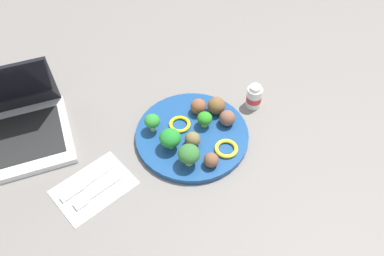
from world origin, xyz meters
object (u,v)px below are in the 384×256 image
(pepper_ring_center, at_px, (180,124))
(yogurt_bottle, at_px, (254,97))
(napkin, at_px, (94,187))
(broccoli_floret_mid_left, at_px, (206,120))
(meatball_far_rim, at_px, (199,106))
(fork, at_px, (95,193))
(meatball_front_left, at_px, (216,106))
(broccoli_floret_back_left, at_px, (189,154))
(pepper_ring_front_right, at_px, (226,149))
(plate, at_px, (192,135))
(meatball_back_left, at_px, (211,160))
(knife, at_px, (86,183))
(meatball_front_right, at_px, (227,118))
(broccoli_floret_center, at_px, (152,121))
(meatball_mid_left, at_px, (193,139))

(pepper_ring_center, relative_size, yogurt_bottle, 0.80)
(napkin, bearing_deg, broccoli_floret_mid_left, 173.76)
(meatball_far_rim, xyz_separation_m, fork, (0.33, 0.03, -0.03))
(meatball_front_left, distance_m, napkin, 0.36)
(broccoli_floret_mid_left, relative_size, fork, 0.34)
(broccoli_floret_back_left, bearing_deg, pepper_ring_front_right, 163.92)
(plate, bearing_deg, meatball_back_left, 75.12)
(napkin, bearing_deg, pepper_ring_center, -177.86)
(meatball_front_left, height_order, knife, meatball_front_left)
(meatball_front_right, bearing_deg, yogurt_bottle, -173.46)
(meatball_front_left, xyz_separation_m, fork, (0.37, 0.00, -0.03))
(meatball_far_rim, xyz_separation_m, pepper_ring_front_right, (0.03, 0.14, -0.02))
(broccoli_floret_mid_left, relative_size, pepper_ring_front_right, 0.73)
(meatball_front_left, bearing_deg, yogurt_bottle, 161.36)
(broccoli_floret_back_left, bearing_deg, yogurt_bottle, -169.99)
(meatball_front_left, bearing_deg, napkin, -2.23)
(broccoli_floret_center, xyz_separation_m, napkin, (0.20, 0.04, -0.05))
(broccoli_floret_mid_left, bearing_deg, yogurt_bottle, 174.46)
(plate, bearing_deg, pepper_ring_front_right, 107.87)
(plate, relative_size, knife, 1.92)
(broccoli_floret_back_left, xyz_separation_m, fork, (0.21, -0.08, -0.04))
(broccoli_floret_back_left, relative_size, meatball_front_left, 1.23)
(plate, distance_m, pepper_ring_front_right, 0.10)
(broccoli_floret_mid_left, xyz_separation_m, meatball_mid_left, (0.06, 0.02, -0.01))
(fork, bearing_deg, meatball_mid_left, 171.23)
(meatball_front_left, height_order, pepper_ring_front_right, meatball_front_left)
(meatball_front_left, relative_size, fork, 0.38)
(plate, distance_m, meatball_back_left, 0.11)
(broccoli_floret_back_left, xyz_separation_m, meatball_mid_left, (-0.04, -0.04, -0.02))
(napkin, bearing_deg, meatball_mid_left, 166.84)
(meatball_front_left, bearing_deg, broccoli_floret_back_left, 27.05)
(fork, distance_m, yogurt_bottle, 0.47)
(meatball_mid_left, relative_size, meatball_far_rim, 0.92)
(meatball_front_right, xyz_separation_m, fork, (0.36, -0.04, -0.03))
(plate, relative_size, napkin, 1.65)
(pepper_ring_front_right, bearing_deg, plate, -72.13)
(fork, xyz_separation_m, yogurt_bottle, (-0.47, 0.03, 0.02))
(meatball_front_right, relative_size, meatball_far_rim, 0.98)
(fork, distance_m, knife, 0.04)
(meatball_front_right, xyz_separation_m, yogurt_bottle, (-0.11, -0.01, -0.01))
(broccoli_floret_back_left, xyz_separation_m, meatball_front_left, (-0.16, -0.08, -0.01))
(plate, height_order, pepper_ring_center, pepper_ring_center)
(meatball_back_left, bearing_deg, broccoli_floret_back_left, -43.92)
(meatball_mid_left, bearing_deg, knife, -16.54)
(meatball_front_left, relative_size, pepper_ring_center, 0.84)
(meatball_back_left, relative_size, meatball_front_left, 0.77)
(plate, relative_size, broccoli_floret_mid_left, 6.80)
(meatball_far_rim, relative_size, knife, 0.28)
(meatball_front_left, bearing_deg, meatball_back_left, 43.85)
(broccoli_floret_center, distance_m, meatball_front_right, 0.19)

